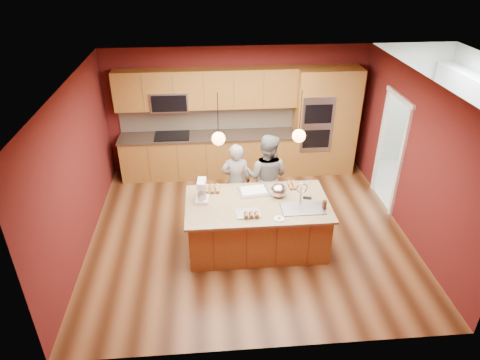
{
  "coord_description": "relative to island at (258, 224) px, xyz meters",
  "views": [
    {
      "loc": [
        -0.67,
        -6.14,
        4.58
      ],
      "look_at": [
        -0.16,
        -0.1,
        1.12
      ],
      "focal_mm": 32.0,
      "sensor_mm": 36.0,
      "label": 1
    }
  ],
  "objects": [
    {
      "name": "laundry_room",
      "position": [
        4.24,
        1.6,
        1.51
      ],
      "size": [
        2.6,
        2.7,
        2.7
      ],
      "color": "beige",
      "rests_on": "ground"
    },
    {
      "name": "tumbler",
      "position": [
        1.01,
        -0.25,
        0.49
      ],
      "size": [
        0.07,
        0.07,
        0.14
      ],
      "primitive_type": "cylinder",
      "color": "#391E13",
      "rests_on": "island"
    },
    {
      "name": "floor",
      "position": [
        -0.11,
        0.4,
        -0.44
      ],
      "size": [
        5.5,
        5.5,
        0.0
      ],
      "primitive_type": "plane",
      "color": "#412210",
      "rests_on": "ground"
    },
    {
      "name": "mixing_bowl",
      "position": [
        0.35,
        0.18,
        0.52
      ],
      "size": [
        0.27,
        0.27,
        0.23
      ],
      "primitive_type": "ellipsoid",
      "color": "#BABCC2",
      "rests_on": "island"
    },
    {
      "name": "island",
      "position": [
        0.0,
        0.0,
        0.0
      ],
      "size": [
        2.31,
        1.3,
        1.23
      ],
      "color": "brown",
      "rests_on": "floor"
    },
    {
      "name": "washer",
      "position": [
        4.06,
        1.21,
        0.1
      ],
      "size": [
        0.69,
        0.71,
        1.08
      ],
      "primitive_type": "cube",
      "rotation": [
        0.0,
        0.0,
        0.03
      ],
      "color": "white",
      "rests_on": "floor"
    },
    {
      "name": "person_left",
      "position": [
        -0.3,
        0.9,
        0.3
      ],
      "size": [
        0.55,
        0.37,
        1.48
      ],
      "primitive_type": "imported",
      "rotation": [
        0.0,
        0.0,
        3.1
      ],
      "color": "black",
      "rests_on": "floor"
    },
    {
      "name": "wall_back",
      "position": [
        -0.11,
        2.9,
        0.91
      ],
      "size": [
        5.5,
        0.0,
        5.5
      ],
      "primitive_type": "plane",
      "rotation": [
        1.57,
        0.0,
        0.0
      ],
      "color": "#551615",
      "rests_on": "ground"
    },
    {
      "name": "cupcakes_right",
      "position": [
        0.63,
        0.46,
        0.45
      ],
      "size": [
        0.14,
        0.28,
        0.06
      ],
      "primitive_type": null,
      "color": "#D8974B",
      "rests_on": "island"
    },
    {
      "name": "ceiling",
      "position": [
        -0.11,
        0.4,
        2.26
      ],
      "size": [
        5.5,
        5.5,
        0.0
      ],
      "primitive_type": "plane",
      "rotation": [
        3.14,
        0.0,
        0.0
      ],
      "color": "silver",
      "rests_on": "ground"
    },
    {
      "name": "plate",
      "position": [
        0.26,
        -0.48,
        0.42
      ],
      "size": [
        0.16,
        0.16,
        0.01
      ],
      "primitive_type": "cylinder",
      "color": "white",
      "rests_on": "island"
    },
    {
      "name": "wall_front",
      "position": [
        -0.11,
        -2.1,
        0.91
      ],
      "size": [
        5.5,
        0.0,
        5.5
      ],
      "primitive_type": "plane",
      "rotation": [
        -1.57,
        0.0,
        0.0
      ],
      "color": "#551615",
      "rests_on": "ground"
    },
    {
      "name": "phone",
      "position": [
        0.81,
        0.07,
        0.42
      ],
      "size": [
        0.16,
        0.11,
        0.01
      ],
      "primitive_type": "cube",
      "rotation": [
        0.0,
        0.0,
        -0.27
      ],
      "color": "black",
      "rests_on": "island"
    },
    {
      "name": "wall_left",
      "position": [
        -2.86,
        0.4,
        0.91
      ],
      "size": [
        0.0,
        5.0,
        5.0
      ],
      "primitive_type": "plane",
      "rotation": [
        1.57,
        0.0,
        1.57
      ],
      "color": "#551615",
      "rests_on": "ground"
    },
    {
      "name": "pendant_right",
      "position": [
        0.58,
        0.0,
        1.57
      ],
      "size": [
        0.2,
        0.2,
        0.8
      ],
      "color": "black",
      "rests_on": "ceiling"
    },
    {
      "name": "doorway_trim",
      "position": [
        2.62,
        1.2,
        0.61
      ],
      "size": [
        0.08,
        1.11,
        2.2
      ],
      "primitive_type": null,
      "color": "white",
      "rests_on": "wall_right"
    },
    {
      "name": "dryer",
      "position": [
        4.07,
        2.0,
        0.02
      ],
      "size": [
        0.72,
        0.73,
        0.9
      ],
      "primitive_type": "cube",
      "rotation": [
        0.0,
        0.0,
        -0.33
      ],
      "color": "white",
      "rests_on": "floor"
    },
    {
      "name": "person_right",
      "position": [
        0.26,
        0.9,
        0.38
      ],
      "size": [
        0.97,
        0.88,
        1.63
      ],
      "primitive_type": "imported",
      "rotation": [
        0.0,
        0.0,
        2.74
      ],
      "color": "gray",
      "rests_on": "floor"
    },
    {
      "name": "pendant_left",
      "position": [
        -0.61,
        0.0,
        1.57
      ],
      "size": [
        0.2,
        0.2,
        0.8
      ],
      "color": "black",
      "rests_on": "ceiling"
    },
    {
      "name": "stand_mixer",
      "position": [
        -0.9,
        0.14,
        0.58
      ],
      "size": [
        0.23,
        0.29,
        0.38
      ],
      "rotation": [
        0.0,
        0.0,
        -0.12
      ],
      "color": "white",
      "rests_on": "island"
    },
    {
      "name": "cupcakes_rack",
      "position": [
        -0.16,
        -0.39,
        0.47
      ],
      "size": [
        0.24,
        0.16,
        0.07
      ],
      "primitive_type": null,
      "color": "#D8974B",
      "rests_on": "island"
    },
    {
      "name": "cooling_rack",
      "position": [
        -0.2,
        -0.3,
        0.43
      ],
      "size": [
        0.4,
        0.3,
        0.02
      ],
      "primitive_type": "cube",
      "rotation": [
        0.0,
        0.0,
        0.08
      ],
      "color": "#9FA0A6",
      "rests_on": "island"
    },
    {
      "name": "sheet_cake",
      "position": [
        -0.04,
        0.33,
        0.44
      ],
      "size": [
        0.52,
        0.41,
        0.05
      ],
      "rotation": [
        0.0,
        0.0,
        0.12
      ],
      "color": "silver",
      "rests_on": "island"
    },
    {
      "name": "wall_right",
      "position": [
        2.64,
        0.4,
        0.91
      ],
      "size": [
        0.0,
        5.0,
        5.0
      ],
      "primitive_type": "plane",
      "rotation": [
        1.57,
        0.0,
        -1.57
      ],
      "color": "#551615",
      "rests_on": "ground"
    },
    {
      "name": "cabinet_run",
      "position": [
        -0.79,
        2.64,
        0.55
      ],
      "size": [
        3.74,
        0.64,
        2.3
      ],
      "color": "brown",
      "rests_on": "floor"
    },
    {
      "name": "cupcakes_left",
      "position": [
        -0.77,
        0.44,
        0.45
      ],
      "size": [
        0.35,
        0.26,
        0.08
      ],
      "primitive_type": null,
      "color": "#D8974B",
      "rests_on": "island"
    },
    {
      "name": "oven_column",
      "position": [
        1.74,
        2.59,
        0.71
      ],
      "size": [
        1.3,
        0.62,
        2.3
      ],
      "color": "brown",
      "rests_on": "floor"
    }
  ]
}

